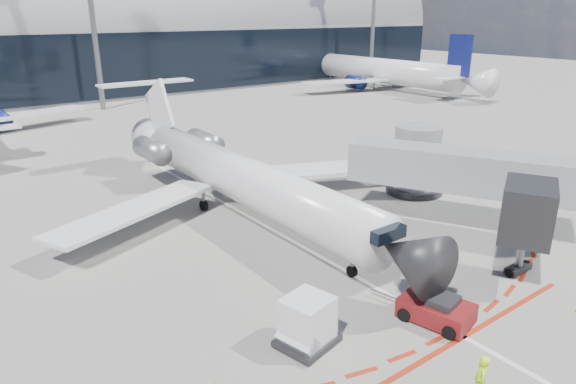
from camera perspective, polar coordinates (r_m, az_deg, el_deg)
ground at (r=29.27m, az=0.26°, el=-5.34°), size 260.00×260.00×0.00m
apron_centerline at (r=30.74m, az=-1.99°, el=-4.08°), size 0.25×40.00×0.01m
apron_stop_bar at (r=22.38m, az=18.94°, el=-14.96°), size 14.00×0.25×0.01m
terminal_building at (r=87.74m, az=-27.21°, el=14.91°), size 150.00×24.15×24.00m
jet_bridge at (r=32.91m, az=17.31°, el=2.19°), size 10.03×15.20×4.90m
light_mast_centre at (r=72.34m, az=-21.00°, el=18.39°), size 0.70×0.70×25.00m
light_mast_east at (r=99.17m, az=9.50°, el=19.28°), size 0.70×0.70×25.00m
regional_jet at (r=32.69m, az=-5.96°, el=1.94°), size 24.24×29.90×7.49m
pushback_tug at (r=22.78m, az=16.17°, el=-12.42°), size 2.48×4.67×1.19m
ramp_worker at (r=18.69m, az=20.54°, el=-19.16°), size 0.84×0.81×1.94m
uld_container at (r=20.28m, az=2.16°, el=-14.27°), size 2.53×2.28×2.04m
bg_airliner_1 at (r=89.63m, az=10.31°, el=14.95°), size 35.79×37.89×11.58m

